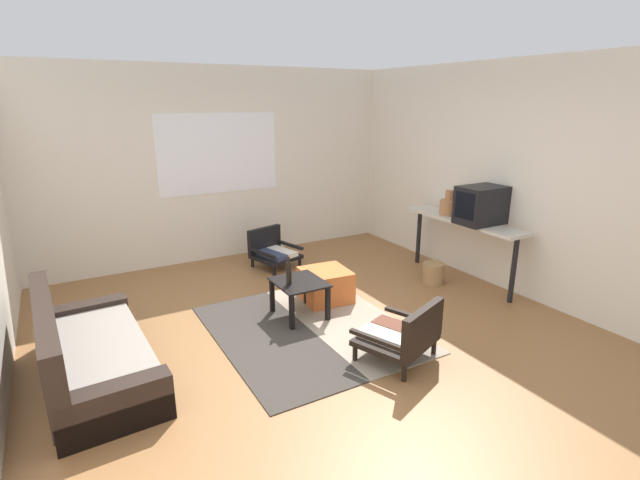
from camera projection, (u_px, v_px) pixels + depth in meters
ground_plane at (327, 343)px, 4.50m from camera, size 7.80×7.80×0.00m
far_wall_with_window at (218, 165)px, 6.66m from camera, size 5.60×0.13×2.70m
side_wall_right at (505, 177)px, 5.63m from camera, size 0.12×6.60×2.70m
area_rug at (309, 329)px, 4.77m from camera, size 1.81×2.14×0.01m
couch at (88, 356)px, 3.85m from camera, size 0.87×1.81×0.73m
coffee_table at (299, 289)px, 4.97m from camera, size 0.50×0.56×0.40m
armchair_by_window at (272, 250)px, 6.53m from camera, size 0.68×0.68×0.52m
armchair_striped_foreground at (403, 334)px, 4.12m from camera, size 0.80×0.77×0.56m
ottoman_orange at (325, 285)px, 5.41m from camera, size 0.56×0.56×0.37m
console_shelf at (463, 226)px, 5.87m from camera, size 0.37×1.72×0.82m
crt_television at (481, 205)px, 5.57m from camera, size 0.55×0.38×0.45m
clay_vase at (449, 206)px, 6.03m from camera, size 0.23×0.23×0.32m
glass_bottle at (289, 273)px, 4.83m from camera, size 0.06×0.06×0.30m
wicker_basket at (433, 273)px, 5.94m from camera, size 0.27×0.27×0.26m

